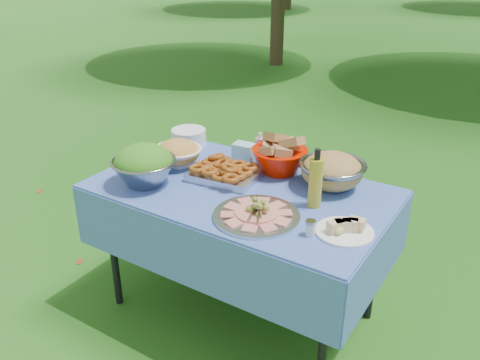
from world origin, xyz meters
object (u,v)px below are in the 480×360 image
at_px(salad_bowl, 144,165).
at_px(oil_bottle, 316,178).
at_px(plate_stack, 189,137).
at_px(bread_bowl, 280,155).
at_px(charcuterie_platter, 257,208).
at_px(pasta_bowl_steel, 332,170).
at_px(picnic_table, 241,252).

height_order(salad_bowl, oil_bottle, oil_bottle).
distance_m(plate_stack, bread_bowl, 0.64).
distance_m(salad_bowl, bread_bowl, 0.70).
bearing_deg(bread_bowl, oil_bottle, -38.09).
distance_m(charcuterie_platter, oil_bottle, 0.31).
bearing_deg(bread_bowl, charcuterie_platter, -73.02).
bearing_deg(plate_stack, salad_bowl, -75.62).
xyz_separation_m(salad_bowl, plate_stack, (-0.14, 0.54, -0.05)).
relative_size(plate_stack, oil_bottle, 0.72).
relative_size(salad_bowl, charcuterie_platter, 0.82).
xyz_separation_m(pasta_bowl_steel, oil_bottle, (0.02, -0.23, 0.05)).
distance_m(plate_stack, oil_bottle, 1.01).
bearing_deg(charcuterie_platter, bread_bowl, 106.98).
bearing_deg(oil_bottle, pasta_bowl_steel, 93.92).
height_order(salad_bowl, pasta_bowl_steel, salad_bowl).
relative_size(pasta_bowl_steel, charcuterie_platter, 0.84).
distance_m(pasta_bowl_steel, oil_bottle, 0.24).
xyz_separation_m(salad_bowl, pasta_bowl_steel, (0.80, 0.48, -0.02)).
bearing_deg(bread_bowl, picnic_table, -103.93).
bearing_deg(pasta_bowl_steel, bread_bowl, 176.67).
bearing_deg(plate_stack, pasta_bowl_steel, -3.84).
height_order(plate_stack, charcuterie_platter, plate_stack).
distance_m(picnic_table, charcuterie_platter, 0.52).
bearing_deg(oil_bottle, salad_bowl, -163.35).
distance_m(picnic_table, bread_bowl, 0.56).
bearing_deg(salad_bowl, plate_stack, 104.38).
xyz_separation_m(salad_bowl, bread_bowl, (0.50, 0.49, -0.01)).
bearing_deg(charcuterie_platter, salad_bowl, -179.11).
relative_size(salad_bowl, bread_bowl, 1.08).
bearing_deg(pasta_bowl_steel, salad_bowl, -149.29).
relative_size(salad_bowl, oil_bottle, 1.13).
distance_m(bread_bowl, pasta_bowl_steel, 0.30).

